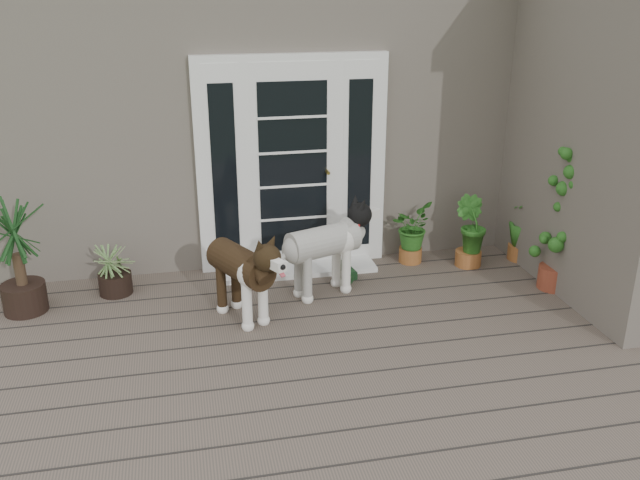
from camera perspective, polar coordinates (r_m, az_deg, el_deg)
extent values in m
cube|color=#6B5B4C|center=(5.33, 4.17, -11.53)|extent=(6.20, 4.60, 0.12)
cube|color=#665E54|center=(8.75, -3.39, 12.01)|extent=(7.40, 4.00, 3.10)
cube|color=white|center=(6.81, -2.33, 6.35)|extent=(1.90, 0.14, 2.15)
cube|color=white|center=(6.97, -1.92, -2.44)|extent=(1.60, 0.40, 0.05)
imported|color=#1C4D16|center=(7.17, 7.65, 0.26)|extent=(0.61, 0.61, 0.56)
imported|color=#235919|center=(7.19, 12.42, -0.12)|extent=(0.50, 0.50, 0.53)
imported|color=#1B5F1C|center=(7.48, 16.74, 0.64)|extent=(0.53, 0.53, 0.61)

